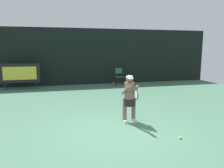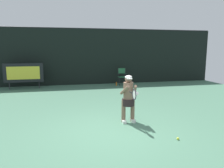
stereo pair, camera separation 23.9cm
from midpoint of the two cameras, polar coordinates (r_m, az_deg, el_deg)
The scene contains 8 objects.
ground at distance 6.01m, azimuth 1.87°, elevation -13.38°, with size 18.00×22.00×0.03m.
backdrop_screen at distance 14.13m, azimuth -6.87°, elevation 7.21°, with size 18.00×0.12×3.66m.
scoreboard at distance 13.40m, azimuth -22.06°, elevation 2.78°, with size 2.20×0.21×1.50m.
umpire_chair at distance 13.89m, azimuth 3.25°, elevation 2.29°, with size 0.52×0.44×1.08m.
water_bottle at distance 13.64m, azimuth 1.67°, elevation 0.07°, with size 0.07×0.07×0.27m.
tennis_player at distance 6.75m, azimuth 5.41°, elevation -3.41°, with size 0.53×0.60×1.51m.
tennis_racket at distance 6.11m, azimuth 7.01°, elevation -2.79°, with size 0.03×0.60×0.31m.
tennis_ball_loose at distance 5.94m, azimuth 18.34°, elevation -13.69°, with size 0.07×0.07×0.07m.
Camera 2 is at (-1.26, -5.59, 2.31)m, focal length 34.21 mm.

